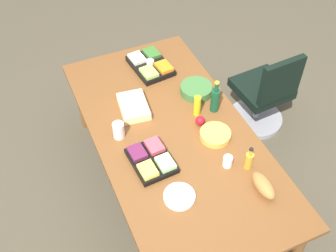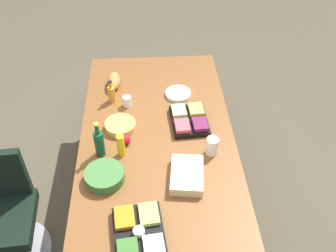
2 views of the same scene
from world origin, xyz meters
The scene contains 16 objects.
ground_plane centered at (0.00, 0.00, 0.00)m, with size 10.00×10.00×0.00m, color #484231.
conference_table centered at (0.00, 0.00, 0.69)m, with size 2.34×1.18×0.75m.
office_chair centered at (0.39, -1.16, 0.37)m, with size 0.56×0.56×0.92m.
fruit_platter centered at (-0.20, 0.26, 0.78)m, with size 0.38×0.30×0.07m.
paper_cup centered at (-0.44, -0.24, 0.80)m, with size 0.07×0.07×0.09m, color white.
mustard_bottle centered at (0.12, -0.27, 0.84)m, with size 0.06×0.06×0.18m, color yellow.
salad_bowl centered at (0.35, -0.38, 0.79)m, with size 0.27×0.27×0.08m, color #3B6B33.
wine_bottle centered at (0.11, -0.42, 0.87)m, with size 0.07×0.07×0.30m.
bread_loaf centered at (-0.73, -0.36, 0.80)m, with size 0.24×0.11×0.10m, color #A36C35.
veggie_tray centered at (0.82, -0.14, 0.79)m, with size 0.45×0.34×0.09m.
paper_plate_stack centered at (-0.56, 0.20, 0.77)m, with size 0.22×0.22×0.03m, color white.
apple_red centered at (0.01, -0.24, 0.79)m, with size 0.08×0.08×0.08m, color red.
dressing_bottle centered at (-0.51, -0.37, 0.83)m, with size 0.07×0.07×0.20m.
sheet_cake centered at (0.37, 0.19, 0.79)m, with size 0.32×0.22×0.07m, color beige.
mayo_jar centered at (0.14, 0.39, 0.82)m, with size 0.09×0.09×0.14m, color white.
chip_bowl centered at (-0.16, -0.28, 0.78)m, with size 0.24×0.24×0.05m, color gold.
Camera 1 is at (-1.98, 0.91, 3.18)m, focal length 44.72 mm.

